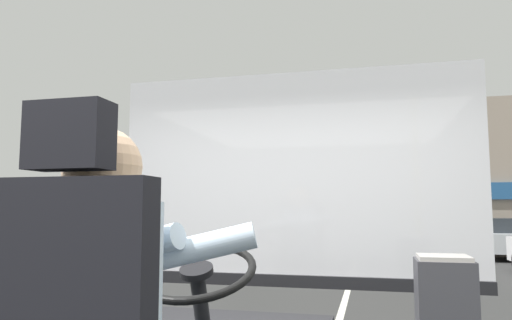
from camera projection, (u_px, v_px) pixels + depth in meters
name	position (u px, v px, depth m)	size (l,w,h in m)	color
ground	(348.00, 290.00, 9.99)	(18.00, 44.00, 0.06)	#313131
bus_driver	(109.00, 303.00, 1.40)	(0.80, 0.61, 0.82)	#282833
windshield_panel	(293.00, 201.00, 3.23)	(2.50, 0.08, 1.48)	silver
street_tree	(244.00, 141.00, 13.27)	(2.58, 2.58, 4.94)	#4C3828
shop_building	(483.00, 180.00, 19.24)	(9.22, 5.14, 5.77)	gray
parked_car_silver	(494.00, 237.00, 16.63)	(1.76, 3.94, 1.38)	silver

